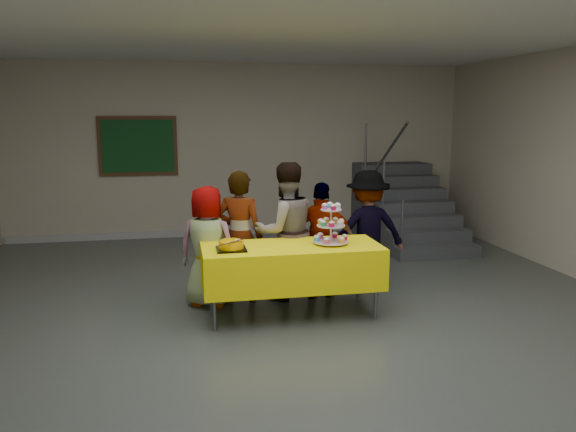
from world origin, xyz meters
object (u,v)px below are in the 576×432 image
object	(u,v)px
schoolchild_c	(285,231)
schoolchild_d	(322,240)
noticeboard	(138,146)
bake_table	(292,265)
schoolchild_b	(240,236)
staircase	(402,211)
cupcake_stand	(331,227)
schoolchild_e	(367,231)
schoolchild_a	(207,246)
bear_cake	(231,244)

from	to	relation	value
schoolchild_c	schoolchild_d	xyz separation A→B (m)	(0.44, -0.01, -0.12)
noticeboard	bake_table	bearing A→B (deg)	-66.81
bake_table	schoolchild_c	distance (m)	0.65
bake_table	noticeboard	xyz separation A→B (m)	(-1.79, 4.19, 1.04)
schoolchild_b	staircase	bearing A→B (deg)	-116.01
cupcake_stand	schoolchild_e	xyz separation A→B (m)	(0.67, 0.75, -0.22)
schoolchild_d	noticeboard	xyz separation A→B (m)	(-2.28, 3.60, 0.92)
schoolchild_a	noticeboard	xyz separation A→B (m)	(-0.94, 3.68, 0.92)
schoolchild_d	bake_table	bearing A→B (deg)	73.66
schoolchild_e	noticeboard	xyz separation A→B (m)	(-2.88, 3.46, 0.87)
staircase	bear_cake	bearing A→B (deg)	-133.76
schoolchild_b	cupcake_stand	bearing A→B (deg)	167.64
bear_cake	staircase	world-z (taller)	staircase
bake_table	staircase	size ratio (longest dim) A/B	0.78
schoolchild_a	noticeboard	world-z (taller)	noticeboard
schoolchild_c	staircase	xyz separation A→B (m)	(2.59, 2.76, -0.31)
cupcake_stand	schoolchild_b	size ratio (longest dim) A/B	0.29
bear_cake	schoolchild_b	world-z (taller)	schoolchild_b
schoolchild_e	schoolchild_c	bearing A→B (deg)	7.42
bear_cake	schoolchild_e	bearing A→B (deg)	24.90
schoolchild_b	schoolchild_d	distance (m)	0.97
schoolchild_b	noticeboard	bearing A→B (deg)	-47.03
schoolchild_c	schoolchild_d	world-z (taller)	schoolchild_c
schoolchild_b	schoolchild_c	size ratio (longest dim) A/B	0.95
noticeboard	staircase	bearing A→B (deg)	-10.68
bake_table	noticeboard	world-z (taller)	noticeboard
schoolchild_e	noticeboard	world-z (taller)	noticeboard
bake_table	schoolchild_a	size ratio (longest dim) A/B	1.38
bake_table	schoolchild_a	bearing A→B (deg)	149.21
staircase	cupcake_stand	bearing A→B (deg)	-123.34
bear_cake	schoolchild_a	world-z (taller)	schoolchild_a
bake_table	schoolchild_e	xyz separation A→B (m)	(1.09, 0.73, 0.18)
cupcake_stand	schoolchild_a	xyz separation A→B (m)	(-1.28, 0.52, -0.27)
schoolchild_a	schoolchild_c	xyz separation A→B (m)	(0.90, 0.09, 0.12)
schoolchild_e	staircase	distance (m)	3.05
bear_cake	schoolchild_c	world-z (taller)	schoolchild_c
staircase	schoolchild_c	bearing A→B (deg)	-133.19
schoolchild_c	schoolchild_e	size ratio (longest dim) A/B	1.09
schoolchild_b	schoolchild_c	bearing A→B (deg)	-160.19
cupcake_stand	schoolchild_d	bearing A→B (deg)	83.95
bear_cake	schoolchild_b	size ratio (longest dim) A/B	0.24
cupcake_stand	schoolchild_c	world-z (taller)	schoolchild_c
schoolchild_c	noticeboard	world-z (taller)	noticeboard
cupcake_stand	bake_table	bearing A→B (deg)	178.47
cupcake_stand	staircase	xyz separation A→B (m)	(2.21, 3.37, -0.46)
schoolchild_d	schoolchild_a	bearing A→B (deg)	26.54
bake_table	schoolchild_c	size ratio (longest dim) A/B	1.18
cupcake_stand	schoolchild_a	bearing A→B (deg)	157.81
schoolchild_d	staircase	world-z (taller)	staircase
schoolchild_a	bake_table	bearing A→B (deg)	172.48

